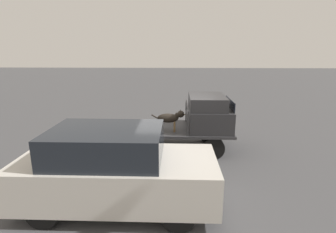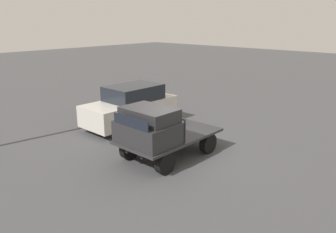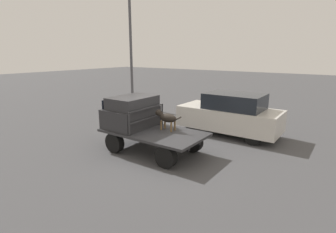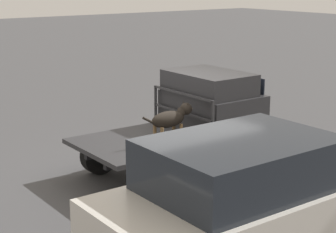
{
  "view_description": "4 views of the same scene",
  "coord_description": "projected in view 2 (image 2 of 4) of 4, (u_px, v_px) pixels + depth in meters",
  "views": [
    {
      "loc": [
        -0.05,
        -8.27,
        3.24
      ],
      "look_at": [
        -0.32,
        -0.37,
        1.21
      ],
      "focal_mm": 28.0,
      "sensor_mm": 36.0,
      "label": 1
    },
    {
      "loc": [
        7.45,
        6.75,
        4.34
      ],
      "look_at": [
        -0.32,
        -0.37,
        1.21
      ],
      "focal_mm": 35.0,
      "sensor_mm": 36.0,
      "label": 2
    },
    {
      "loc": [
        -5.23,
        6.55,
        3.28
      ],
      "look_at": [
        -0.32,
        -0.37,
        1.21
      ],
      "focal_mm": 28.0,
      "sensor_mm": 36.0,
      "label": 3
    },
    {
      "loc": [
        -5.9,
        -7.96,
        3.57
      ],
      "look_at": [
        -0.32,
        -0.37,
        1.21
      ],
      "focal_mm": 60.0,
      "sensor_mm": 36.0,
      "label": 4
    }
  ],
  "objects": [
    {
      "name": "flatbed_truck",
      "position": [
        170.0,
        140.0,
        10.72
      ],
      "size": [
        3.43,
        1.88,
        0.74
      ],
      "color": "black",
      "rests_on": "ground"
    },
    {
      "name": "truck_cab",
      "position": [
        148.0,
        127.0,
        9.82
      ],
      "size": [
        1.32,
        1.76,
        1.08
      ],
      "color": "#28282B",
      "rests_on": "flatbed_truck"
    },
    {
      "name": "truck_headboard",
      "position": [
        164.0,
        122.0,
        10.32
      ],
      "size": [
        0.04,
        1.76,
        0.76
      ],
      "color": "#2D2D30",
      "rests_on": "flatbed_truck"
    },
    {
      "name": "dog",
      "position": [
        166.0,
        118.0,
        10.95
      ],
      "size": [
        1.08,
        0.29,
        0.69
      ],
      "rotation": [
        0.0,
        0.0,
        0.21
      ],
      "color": "brown",
      "rests_on": "flatbed_truck"
    },
    {
      "name": "ground_plane",
      "position": [
        170.0,
        156.0,
        10.87
      ],
      "size": [
        80.0,
        80.0,
        0.0
      ],
      "primitive_type": "plane",
      "color": "#474749"
    },
    {
      "name": "parked_sedan",
      "position": [
        131.0,
        106.0,
        13.73
      ],
      "size": [
        4.04,
        1.75,
        1.71
      ],
      "rotation": [
        0.0,
        0.0,
        -0.08
      ],
      "color": "black",
      "rests_on": "ground"
    }
  ]
}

